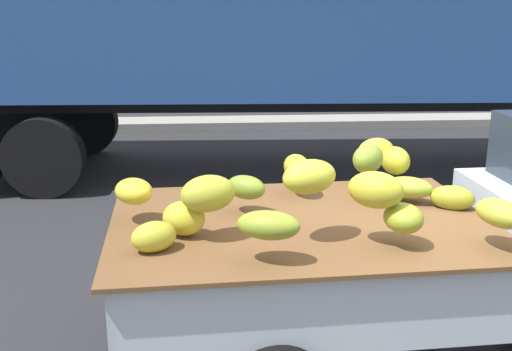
# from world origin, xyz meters

# --- Properties ---
(curb_strip) EXTENTS (80.00, 0.80, 0.16)m
(curb_strip) POSITION_xyz_m (0.00, 8.71, 0.08)
(curb_strip) COLOR gray
(curb_strip) RESTS_ON ground
(semi_trailer) EXTENTS (12.08, 2.99, 3.95)m
(semi_trailer) POSITION_xyz_m (-0.08, 5.25, 2.54)
(semi_trailer) COLOR navy
(semi_trailer) RESTS_ON ground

